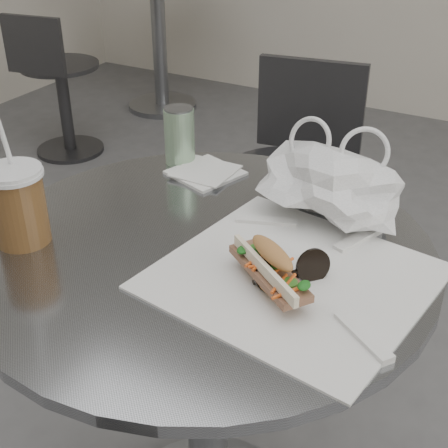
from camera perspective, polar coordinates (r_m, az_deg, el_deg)
The scene contains 11 objects.
cafe_table at distance 1.20m, azimuth -1.59°, elevation -13.15°, with size 0.76×0.76×0.74m.
bg_table at distance 3.68m, azimuth -6.00°, elevation 17.37°, with size 0.70×0.70×0.74m.
chair_far at distance 1.93m, azimuth 6.32°, elevation 1.11°, with size 0.41×0.44×0.78m.
bg_chair at distance 3.15m, azimuth -14.90°, elevation 11.48°, with size 0.37×0.40×0.71m.
sandwich_paper at distance 0.96m, azimuth 6.32°, elevation -4.84°, with size 0.38×0.36×0.00m, color white.
banh_mi at distance 0.91m, azimuth 4.24°, elevation -4.08°, with size 0.21×0.19×0.07m.
iced_coffee at distance 1.06m, azimuth -18.31°, elevation 1.74°, with size 0.10×0.10×0.28m.
sunglasses at distance 0.93m, azimuth 6.20°, elevation -4.40°, with size 0.10×0.11×0.05m.
plastic_bag at distance 1.10m, azimuth 9.57°, elevation 3.55°, with size 0.24×0.19×0.12m, color white, non-canonical shape.
napkin_stack at distance 1.26m, azimuth -1.71°, elevation 4.74°, with size 0.15×0.15×0.01m.
drink_can at distance 1.29m, azimuth -4.09°, elevation 8.07°, with size 0.06×0.06×0.12m.
Camera 1 is at (0.45, -0.54, 1.29)m, focal length 50.00 mm.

